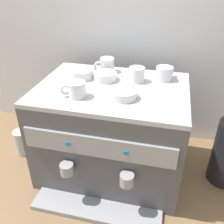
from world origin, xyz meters
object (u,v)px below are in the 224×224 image
at_px(ceramic_cup_2, 136,74).
at_px(ceramic_bowl_2, 123,94).
at_px(ceramic_bowl_1, 105,76).
at_px(ceramic_cup_0, 165,73).
at_px(ceramic_cup_1, 106,65).
at_px(espresso_machine, 112,131).
at_px(ceramic_cup_3, 76,90).
at_px(ceramic_bowl_0, 81,74).
at_px(milk_pitcher, 22,142).

xyz_separation_m(ceramic_cup_2, ceramic_bowl_2, (-0.02, -0.18, -0.02)).
height_order(ceramic_bowl_1, ceramic_bowl_2, ceramic_bowl_1).
xyz_separation_m(ceramic_cup_0, ceramic_bowl_1, (-0.26, -0.07, -0.01)).
height_order(ceramic_cup_0, ceramic_cup_1, ceramic_cup_1).
height_order(espresso_machine, ceramic_cup_1, ceramic_cup_1).
bearing_deg(ceramic_cup_2, ceramic_bowl_2, -97.50).
xyz_separation_m(ceramic_cup_1, ceramic_cup_3, (-0.05, -0.29, -0.00)).
bearing_deg(ceramic_cup_2, espresso_machine, -134.97).
distance_m(ceramic_bowl_0, milk_pitcher, 0.54).
height_order(espresso_machine, ceramic_cup_2, ceramic_cup_2).
xyz_separation_m(ceramic_cup_3, ceramic_bowl_0, (-0.05, 0.19, -0.01)).
bearing_deg(ceramic_cup_2, ceramic_cup_1, 154.07).
bearing_deg(ceramic_bowl_2, ceramic_bowl_0, 146.30).
bearing_deg(ceramic_cup_3, ceramic_cup_2, 45.70).
bearing_deg(ceramic_bowl_2, ceramic_cup_0, 56.71).
xyz_separation_m(ceramic_cup_0, ceramic_bowl_0, (-0.38, -0.07, -0.01)).
height_order(ceramic_cup_3, ceramic_bowl_2, ceramic_cup_3).
distance_m(ceramic_bowl_0, ceramic_bowl_1, 0.12).
xyz_separation_m(espresso_machine, ceramic_bowl_2, (0.07, -0.09, 0.25)).
bearing_deg(ceramic_bowl_0, ceramic_cup_1, 45.52).
height_order(ceramic_cup_2, milk_pitcher, ceramic_cup_2).
height_order(ceramic_cup_0, milk_pitcher, ceramic_cup_0).
xyz_separation_m(espresso_machine, ceramic_cup_3, (-0.12, -0.12, 0.26)).
bearing_deg(ceramic_bowl_0, espresso_machine, -22.74).
relative_size(ceramic_cup_3, ceramic_bowl_2, 0.96).
relative_size(ceramic_cup_1, ceramic_bowl_1, 0.89).
distance_m(ceramic_cup_0, ceramic_bowl_0, 0.39).
bearing_deg(ceramic_cup_1, ceramic_bowl_1, -78.17).
bearing_deg(ceramic_cup_3, espresso_machine, 46.22).
height_order(espresso_machine, ceramic_bowl_0, ceramic_bowl_0).
relative_size(ceramic_cup_2, ceramic_bowl_2, 0.88).
distance_m(ceramic_cup_3, ceramic_bowl_0, 0.20).
bearing_deg(ceramic_bowl_0, ceramic_bowl_1, 0.25).
xyz_separation_m(ceramic_cup_1, ceramic_bowl_1, (0.02, -0.10, -0.02)).
xyz_separation_m(ceramic_bowl_1, ceramic_bowl_2, (0.12, -0.16, -0.00)).
height_order(ceramic_cup_1, ceramic_bowl_0, ceramic_cup_1).
bearing_deg(ceramic_cup_0, ceramic_bowl_1, -165.63).
distance_m(ceramic_cup_1, ceramic_bowl_0, 0.14).
relative_size(ceramic_bowl_1, ceramic_bowl_2, 0.97).
bearing_deg(milk_pitcher, ceramic_cup_3, -16.30).
height_order(ceramic_bowl_1, milk_pitcher, ceramic_bowl_1).
bearing_deg(ceramic_cup_3, milk_pitcher, 163.70).
height_order(ceramic_cup_2, ceramic_bowl_2, ceramic_cup_2).
xyz_separation_m(espresso_machine, ceramic_cup_0, (0.21, 0.14, 0.26)).
xyz_separation_m(espresso_machine, ceramic_bowl_0, (-0.17, 0.07, 0.25)).
height_order(ceramic_cup_1, ceramic_bowl_1, ceramic_cup_1).
xyz_separation_m(ceramic_cup_0, ceramic_cup_1, (-0.28, 0.03, 0.00)).
bearing_deg(milk_pitcher, ceramic_bowl_0, 12.54).
bearing_deg(ceramic_cup_2, ceramic_cup_3, -134.30).
bearing_deg(ceramic_bowl_2, ceramic_cup_1, 118.04).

